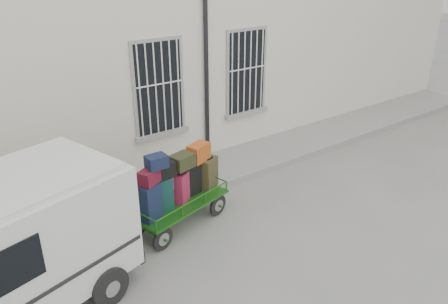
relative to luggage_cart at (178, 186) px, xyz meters
The scene contains 4 objects.
ground 1.74m from the luggage_cart, 25.57° to the right, with size 80.00×80.00×0.00m, color slate.
building 5.46m from the luggage_cart, 74.66° to the left, with size 24.00×5.15×6.00m.
sidewalk 2.22m from the luggage_cart, 49.53° to the left, with size 24.00×1.70×0.15m, color gray.
luggage_cart is the anchor object (origin of this frame).
Camera 1 is at (-5.17, -6.12, 5.11)m, focal length 35.00 mm.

